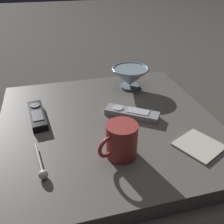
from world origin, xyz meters
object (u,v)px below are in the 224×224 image
at_px(coffee_mug, 121,141).
at_px(folded_napkin, 199,146).
at_px(tv_remote_far, 132,113).
at_px(tv_remote_near, 37,115).
at_px(teaspoon, 42,170).
at_px(cereal_bowl, 130,77).

relative_size(coffee_mug, folded_napkin, 0.75).
bearing_deg(tv_remote_far, folded_napkin, 123.52).
height_order(coffee_mug, tv_remote_near, coffee_mug).
relative_size(teaspoon, folded_napkin, 0.92).
bearing_deg(tv_remote_near, folded_napkin, 149.00).
height_order(cereal_bowl, teaspoon, cereal_bowl).
height_order(tv_remote_near, folded_napkin, tv_remote_near).
xyz_separation_m(teaspoon, folded_napkin, (-0.40, 0.01, -0.01)).
relative_size(cereal_bowl, coffee_mug, 1.33).
bearing_deg(folded_napkin, coffee_mug, -5.37).
distance_m(coffee_mug, folded_napkin, 0.21).
bearing_deg(folded_napkin, cereal_bowl, -80.43).
distance_m(cereal_bowl, tv_remote_near, 0.38).
xyz_separation_m(cereal_bowl, teaspoon, (0.34, 0.38, -0.03)).
bearing_deg(cereal_bowl, tv_remote_near, 22.14).
bearing_deg(tv_remote_far, cereal_bowl, -106.26).
bearing_deg(folded_napkin, tv_remote_far, -56.48).
relative_size(tv_remote_near, folded_napkin, 1.14).
height_order(cereal_bowl, tv_remote_far, cereal_bowl).
bearing_deg(cereal_bowl, tv_remote_far, 73.74).
relative_size(teaspoon, tv_remote_far, 0.78).
height_order(coffee_mug, teaspoon, coffee_mug).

